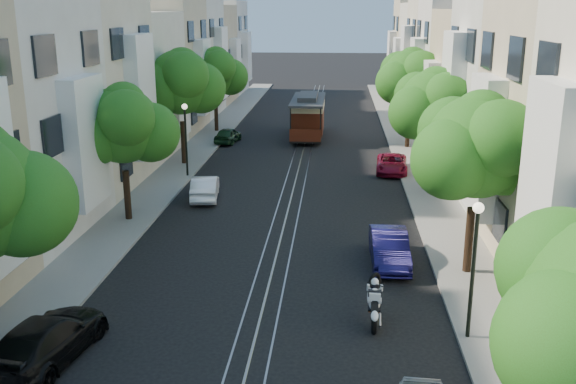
% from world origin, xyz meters
% --- Properties ---
extents(ground, '(200.00, 200.00, 0.00)m').
position_xyz_m(ground, '(0.00, 28.00, 0.00)').
color(ground, black).
rests_on(ground, ground).
extents(sidewalk_east, '(2.50, 80.00, 0.12)m').
position_xyz_m(sidewalk_east, '(7.25, 28.00, 0.06)').
color(sidewalk_east, gray).
rests_on(sidewalk_east, ground).
extents(sidewalk_west, '(2.50, 80.00, 0.12)m').
position_xyz_m(sidewalk_west, '(-7.25, 28.00, 0.06)').
color(sidewalk_west, gray).
rests_on(sidewalk_west, ground).
extents(rail_left, '(0.06, 80.00, 0.02)m').
position_xyz_m(rail_left, '(-0.55, 28.00, 0.01)').
color(rail_left, gray).
rests_on(rail_left, ground).
extents(rail_slot, '(0.06, 80.00, 0.02)m').
position_xyz_m(rail_slot, '(0.00, 28.00, 0.01)').
color(rail_slot, gray).
rests_on(rail_slot, ground).
extents(rail_right, '(0.06, 80.00, 0.02)m').
position_xyz_m(rail_right, '(0.55, 28.00, 0.01)').
color(rail_right, gray).
rests_on(rail_right, ground).
extents(lane_line, '(0.08, 80.00, 0.01)m').
position_xyz_m(lane_line, '(0.00, 28.00, 0.00)').
color(lane_line, tan).
rests_on(lane_line, ground).
extents(townhouses_east, '(7.75, 72.00, 12.00)m').
position_xyz_m(townhouses_east, '(11.87, 27.91, 5.18)').
color(townhouses_east, beige).
rests_on(townhouses_east, ground).
extents(townhouses_west, '(7.75, 72.00, 11.76)m').
position_xyz_m(townhouses_west, '(-11.87, 27.91, 5.08)').
color(townhouses_west, silver).
rests_on(townhouses_west, ground).
extents(tree_e_b, '(4.93, 4.08, 6.68)m').
position_xyz_m(tree_e_b, '(7.26, 8.98, 4.73)').
color(tree_e_b, black).
rests_on(tree_e_b, ground).
extents(tree_e_c, '(4.84, 3.99, 6.52)m').
position_xyz_m(tree_e_c, '(7.26, 19.98, 4.60)').
color(tree_e_c, black).
rests_on(tree_e_c, ground).
extents(tree_e_d, '(5.01, 4.16, 6.85)m').
position_xyz_m(tree_e_d, '(7.26, 30.98, 4.87)').
color(tree_e_d, black).
rests_on(tree_e_d, ground).
extents(tree_w_b, '(4.72, 3.87, 6.27)m').
position_xyz_m(tree_w_b, '(-7.14, 13.98, 4.40)').
color(tree_w_b, black).
rests_on(tree_w_b, ground).
extents(tree_w_c, '(5.13, 4.28, 7.09)m').
position_xyz_m(tree_w_c, '(-7.14, 24.98, 5.07)').
color(tree_w_c, black).
rests_on(tree_w_c, ground).
extents(tree_w_d, '(4.84, 3.99, 6.52)m').
position_xyz_m(tree_w_d, '(-7.14, 35.98, 4.60)').
color(tree_w_d, black).
rests_on(tree_w_d, ground).
extents(lamp_east, '(0.32, 0.32, 4.16)m').
position_xyz_m(lamp_east, '(6.30, 4.00, 2.85)').
color(lamp_east, black).
rests_on(lamp_east, ground).
extents(lamp_west, '(0.32, 0.32, 4.16)m').
position_xyz_m(lamp_west, '(-6.30, 22.00, 2.85)').
color(lamp_west, black).
rests_on(lamp_west, ground).
extents(sportbike_rider, '(0.53, 2.04, 1.46)m').
position_xyz_m(sportbike_rider, '(3.58, 4.83, 0.82)').
color(sportbike_rider, black).
rests_on(sportbike_rider, ground).
extents(cable_car, '(2.42, 7.70, 2.96)m').
position_xyz_m(cable_car, '(0.09, 34.53, 1.75)').
color(cable_car, black).
rests_on(cable_car, ground).
extents(parked_car_e_mid, '(1.42, 3.94, 1.29)m').
position_xyz_m(parked_car_e_mid, '(4.40, 9.78, 0.65)').
color(parked_car_e_mid, '#110D45').
rests_on(parked_car_e_mid, ground).
extents(parked_car_e_far, '(2.05, 3.97, 1.07)m').
position_xyz_m(parked_car_e_far, '(5.60, 24.07, 0.53)').
color(parked_car_e_far, maroon).
rests_on(parked_car_e_far, ground).
extents(parked_car_w_near, '(2.43, 4.72, 1.31)m').
position_xyz_m(parked_car_w_near, '(-5.60, 1.92, 0.65)').
color(parked_car_w_near, black).
rests_on(parked_car_w_near, ground).
extents(parked_car_w_mid, '(1.75, 3.80, 1.21)m').
position_xyz_m(parked_car_w_mid, '(-4.40, 17.83, 0.60)').
color(parked_car_w_mid, white).
rests_on(parked_car_w_mid, ground).
extents(parked_car_w_far, '(1.75, 3.44, 1.12)m').
position_xyz_m(parked_car_w_far, '(-5.60, 31.90, 0.56)').
color(parked_car_w_far, '#15341C').
rests_on(parked_car_w_far, ground).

